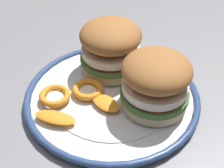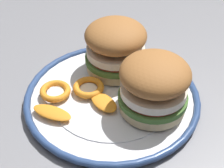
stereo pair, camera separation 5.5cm
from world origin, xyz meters
The scene contains 8 objects.
dining_table centered at (0.00, 0.00, 0.64)m, with size 1.42×0.98×0.72m.
dinner_plate centered at (-0.08, 0.05, 0.73)m, with size 0.32×0.32×0.02m.
sandwich_half_left centered at (-0.01, 0.03, 0.79)m, with size 0.14×0.14×0.10m.
sandwich_half_right centered at (-0.13, -0.01, 0.79)m, with size 0.16×0.16×0.10m.
orange_peel_curled centered at (-0.05, 0.15, 0.74)m, with size 0.07×0.07×0.01m.
orange_peel_strip_long centered at (-0.10, 0.07, 0.74)m, with size 0.07×0.05×0.01m.
orange_peel_strip_short centered at (-0.11, 0.16, 0.74)m, with size 0.07×0.07×0.01m.
orange_peel_small_curl centered at (-0.06, 0.09, 0.74)m, with size 0.08×0.08×0.01m.
Camera 2 is at (-0.52, 0.16, 1.15)m, focal length 54.48 mm.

